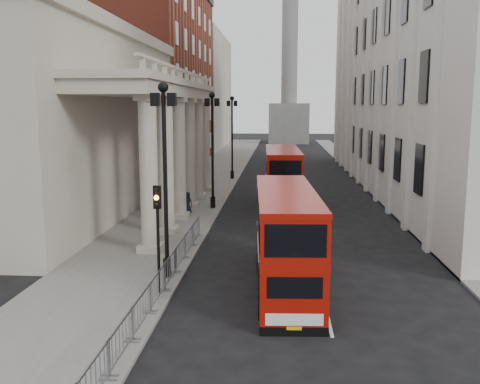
% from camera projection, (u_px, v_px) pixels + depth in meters
% --- Properties ---
extents(ground, '(260.00, 260.00, 0.00)m').
position_uv_depth(ground, '(161.00, 315.00, 19.29)').
color(ground, black).
rests_on(ground, ground).
extents(sidewalk_west, '(6.00, 140.00, 0.12)m').
position_uv_depth(sidewalk_west, '(200.00, 188.00, 49.04)').
color(sidewalk_west, slate).
rests_on(sidewalk_west, ground).
extents(sidewalk_east, '(3.00, 140.00, 0.12)m').
position_uv_depth(sidewalk_east, '(383.00, 190.00, 47.84)').
color(sidewalk_east, slate).
rests_on(sidewalk_east, ground).
extents(kerb, '(0.20, 140.00, 0.14)m').
position_uv_depth(kerb, '(232.00, 188.00, 48.82)').
color(kerb, slate).
rests_on(kerb, ground).
extents(portico_building, '(9.00, 28.00, 12.00)m').
position_uv_depth(portico_building, '(66.00, 127.00, 36.83)').
color(portico_building, '#A89E8D').
rests_on(portico_building, ground).
extents(brick_building, '(9.00, 32.00, 22.00)m').
position_uv_depth(brick_building, '(160.00, 77.00, 65.57)').
color(brick_building, maroon).
rests_on(brick_building, ground).
extents(west_building_far, '(9.00, 30.00, 20.00)m').
position_uv_depth(west_building_far, '(199.00, 92.00, 97.24)').
color(west_building_far, '#A89E8D').
rests_on(west_building_far, ground).
extents(east_building, '(8.00, 55.00, 25.00)m').
position_uv_depth(east_building, '(413.00, 49.00, 47.64)').
color(east_building, beige).
rests_on(east_building, ground).
extents(monument_column, '(8.00, 8.00, 54.20)m').
position_uv_depth(monument_column, '(289.00, 63.00, 106.90)').
color(monument_column, '#60605E').
rests_on(monument_column, ground).
extents(lamp_post_south, '(1.05, 0.44, 8.32)m').
position_uv_depth(lamp_post_south, '(165.00, 167.00, 22.49)').
color(lamp_post_south, black).
rests_on(lamp_post_south, sidewalk_west).
extents(lamp_post_mid, '(1.05, 0.44, 8.32)m').
position_uv_depth(lamp_post_mid, '(212.00, 142.00, 38.25)').
color(lamp_post_mid, black).
rests_on(lamp_post_mid, sidewalk_west).
extents(lamp_post_north, '(1.05, 0.44, 8.32)m').
position_uv_depth(lamp_post_north, '(232.00, 132.00, 54.00)').
color(lamp_post_north, black).
rests_on(lamp_post_north, sidewalk_west).
extents(traffic_light, '(0.28, 0.33, 4.30)m').
position_uv_depth(traffic_light, '(158.00, 219.00, 20.79)').
color(traffic_light, black).
rests_on(traffic_light, sidewalk_west).
extents(crowd_barriers, '(0.50, 18.75, 1.10)m').
position_uv_depth(crowd_barriers, '(164.00, 277.00, 21.40)').
color(crowd_barriers, gray).
rests_on(crowd_barriers, sidewalk_west).
extents(bus_near, '(2.78, 9.60, 4.10)m').
position_uv_depth(bus_near, '(286.00, 238.00, 21.79)').
color(bus_near, '#980F07').
rests_on(bus_near, ground).
extents(bus_far, '(2.73, 10.09, 4.33)m').
position_uv_depth(bus_far, '(282.00, 177.00, 39.81)').
color(bus_far, '#A21007').
rests_on(bus_far, ground).
extents(pedestrian_a, '(0.63, 0.48, 1.54)m').
position_uv_depth(pedestrian_a, '(148.00, 207.00, 35.28)').
color(pedestrian_a, black).
rests_on(pedestrian_a, sidewalk_west).
extents(pedestrian_b, '(1.10, 0.97, 1.89)m').
position_uv_depth(pedestrian_b, '(151.00, 194.00, 39.40)').
color(pedestrian_b, black).
rests_on(pedestrian_b, sidewalk_west).
extents(pedestrian_c, '(0.85, 0.66, 1.54)m').
position_uv_depth(pedestrian_c, '(187.00, 203.00, 36.63)').
color(pedestrian_c, black).
rests_on(pedestrian_c, sidewalk_west).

